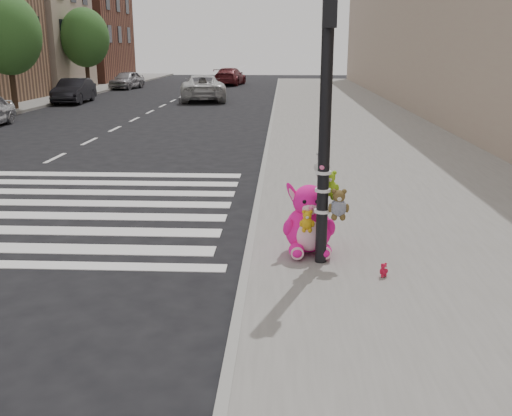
# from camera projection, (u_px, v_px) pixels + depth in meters

# --- Properties ---
(ground) EXTENTS (120.00, 120.00, 0.00)m
(ground) POSITION_uv_depth(u_px,v_px,m) (103.00, 326.00, 6.55)
(ground) COLOR black
(ground) RESTS_ON ground
(sidewalk_near) EXTENTS (7.00, 80.00, 0.14)m
(sidewalk_near) POSITION_uv_depth(u_px,v_px,m) (389.00, 159.00, 15.91)
(sidewalk_near) COLOR slate
(sidewalk_near) RESTS_ON ground
(curb_edge) EXTENTS (0.12, 80.00, 0.15)m
(curb_edge) POSITION_uv_depth(u_px,v_px,m) (265.00, 158.00, 16.07)
(curb_edge) COLOR gray
(curb_edge) RESTS_ON ground
(bld_far_d) EXTENTS (6.00, 8.00, 10.00)m
(bld_far_d) POSITION_uv_depth(u_px,v_px,m) (32.00, 18.00, 39.53)
(bld_far_d) COLOR gray
(bld_far_d) RESTS_ON ground
(bld_far_e) EXTENTS (6.00, 10.00, 9.00)m
(bld_far_e) POSITION_uv_depth(u_px,v_px,m) (86.00, 30.00, 50.24)
(bld_far_e) COLOR brown
(bld_far_e) RESTS_ON ground
(signal_pole) EXTENTS (0.68, 0.50, 4.00)m
(signal_pole) POSITION_uv_depth(u_px,v_px,m) (326.00, 147.00, 7.68)
(signal_pole) COLOR black
(signal_pole) RESTS_ON sidewalk_near
(tree_far_b) EXTENTS (3.20, 3.20, 5.44)m
(tree_far_b) POSITION_uv_depth(u_px,v_px,m) (7.00, 34.00, 27.21)
(tree_far_b) COLOR #382619
(tree_far_b) RESTS_ON sidewalk_far
(tree_far_c) EXTENTS (3.20, 3.20, 5.44)m
(tree_far_c) POSITION_uv_depth(u_px,v_px,m) (85.00, 38.00, 37.78)
(tree_far_c) COLOR #382619
(tree_far_c) RESTS_ON sidewalk_far
(pink_bunny) EXTENTS (0.77, 0.82, 1.09)m
(pink_bunny) POSITION_uv_depth(u_px,v_px,m) (309.00, 224.00, 8.36)
(pink_bunny) COLOR #FE1595
(pink_bunny) RESTS_ON sidewalk_near
(red_teddy) EXTENTS (0.16, 0.15, 0.20)m
(red_teddy) POSITION_uv_depth(u_px,v_px,m) (384.00, 270.00, 7.55)
(red_teddy) COLOR red
(red_teddy) RESTS_ON sidewalk_near
(car_dark_far) EXTENTS (1.65, 4.20, 1.36)m
(car_dark_far) POSITION_uv_depth(u_px,v_px,m) (74.00, 91.00, 32.16)
(car_dark_far) COLOR black
(car_dark_far) RESTS_ON ground
(car_white_near) EXTENTS (3.30, 5.74, 1.51)m
(car_white_near) POSITION_uv_depth(u_px,v_px,m) (203.00, 88.00, 33.55)
(car_white_near) COLOR silver
(car_white_near) RESTS_ON ground
(car_maroon_near) EXTENTS (2.54, 5.06, 1.41)m
(car_maroon_near) POSITION_uv_depth(u_px,v_px,m) (230.00, 76.00, 47.15)
(car_maroon_near) COLOR maroon
(car_maroon_near) RESTS_ON ground
(car_silver_deep) EXTENTS (2.15, 4.11, 1.33)m
(car_silver_deep) POSITION_uv_depth(u_px,v_px,m) (127.00, 80.00, 42.92)
(car_silver_deep) COLOR #9F9EA2
(car_silver_deep) RESTS_ON ground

